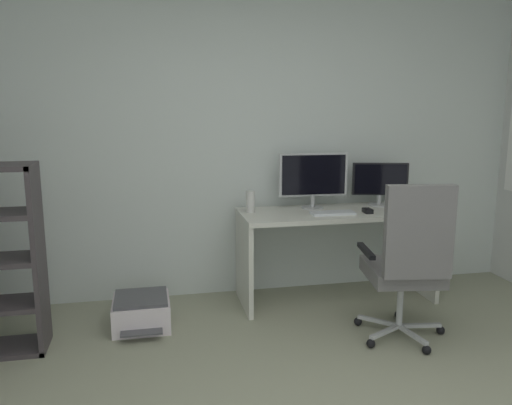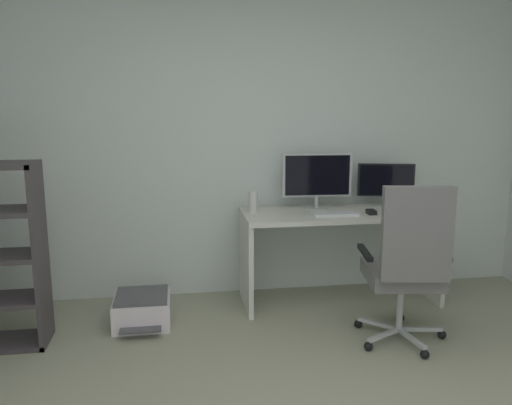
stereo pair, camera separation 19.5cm
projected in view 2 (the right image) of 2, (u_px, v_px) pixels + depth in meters
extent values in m
cube|color=silver|center=(243.00, 129.00, 4.32)|extent=(4.86, 0.10, 2.76)
cube|color=silver|center=(341.00, 214.00, 4.16)|extent=(1.56, 0.59, 0.04)
cube|color=silver|center=(246.00, 263.00, 4.12)|extent=(0.04, 0.57, 0.71)
cube|color=silver|center=(428.00, 255.00, 4.35)|extent=(0.04, 0.57, 0.71)
cylinder|color=#B2B5B7|center=(316.00, 208.00, 4.27)|extent=(0.18, 0.18, 0.01)
cylinder|color=#B2B5B7|center=(316.00, 201.00, 4.26)|extent=(0.03, 0.03, 0.11)
cube|color=#B7BABC|center=(317.00, 175.00, 4.22)|extent=(0.56, 0.06, 0.35)
cube|color=black|center=(318.00, 175.00, 4.20)|extent=(0.52, 0.03, 0.32)
cylinder|color=#B2B5B7|center=(385.00, 206.00, 4.36)|extent=(0.18, 0.18, 0.01)
cylinder|color=#B2B5B7|center=(385.00, 200.00, 4.35)|extent=(0.03, 0.03, 0.09)
cube|color=black|center=(386.00, 180.00, 4.32)|extent=(0.45, 0.15, 0.27)
cube|color=black|center=(386.00, 180.00, 4.29)|extent=(0.42, 0.11, 0.25)
cube|color=silver|center=(335.00, 214.00, 4.03)|extent=(0.34, 0.14, 0.02)
cube|color=black|center=(371.00, 212.00, 4.07)|extent=(0.06, 0.10, 0.03)
cylinder|color=silver|center=(253.00, 202.00, 4.13)|extent=(0.07, 0.07, 0.17)
cube|color=#B7BABC|center=(420.00, 329.00, 3.59)|extent=(0.30, 0.08, 0.02)
sphere|color=black|center=(442.00, 335.00, 3.60)|extent=(0.06, 0.06, 0.06)
cube|color=#B7BABC|center=(400.00, 321.00, 3.73)|extent=(0.16, 0.28, 0.02)
sphere|color=black|center=(401.00, 318.00, 3.88)|extent=(0.06, 0.06, 0.06)
cube|color=#B7BABC|center=(378.00, 324.00, 3.68)|extent=(0.24, 0.23, 0.02)
sphere|color=black|center=(358.00, 324.00, 3.77)|extent=(0.06, 0.06, 0.06)
cube|color=#B7BABC|center=(384.00, 335.00, 3.51)|extent=(0.28, 0.17, 0.02)
sphere|color=black|center=(368.00, 346.00, 3.43)|extent=(0.06, 0.06, 0.06)
cube|color=#B7BABC|center=(411.00, 338.00, 3.45)|extent=(0.08, 0.30, 0.02)
sphere|color=black|center=(425.00, 354.00, 3.32)|extent=(0.06, 0.06, 0.06)
cylinder|color=#B7BABC|center=(400.00, 305.00, 3.56)|extent=(0.04, 0.04, 0.35)
cube|color=slate|center=(402.00, 274.00, 3.52)|extent=(0.54, 0.55, 0.10)
cube|color=slate|center=(417.00, 234.00, 3.18)|extent=(0.43, 0.14, 0.59)
cube|color=black|center=(365.00, 252.00, 3.49)|extent=(0.09, 0.34, 0.03)
cube|color=black|center=(441.00, 253.00, 3.49)|extent=(0.09, 0.34, 0.03)
cube|color=#3D3639|center=(41.00, 255.00, 3.44)|extent=(0.03, 0.32, 1.23)
cube|color=silver|center=(142.00, 311.00, 3.83)|extent=(0.40, 0.40, 0.20)
cube|color=#4C4C51|center=(142.00, 296.00, 3.81)|extent=(0.37, 0.37, 0.02)
cube|color=#4C4C51|center=(140.00, 330.00, 3.60)|extent=(0.28, 0.10, 0.01)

